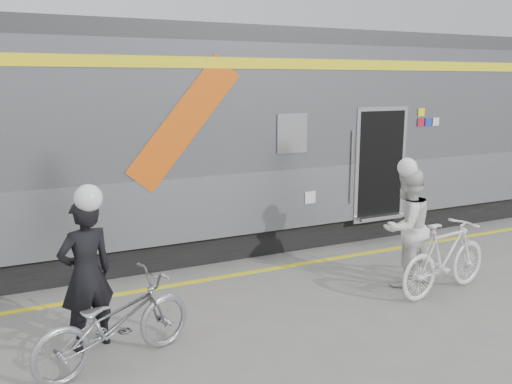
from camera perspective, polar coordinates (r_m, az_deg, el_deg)
ground at (r=7.34m, az=4.99°, el=-13.91°), size 90.00×90.00×0.00m
train at (r=10.93m, az=-1.00°, el=5.79°), size 24.00×3.17×4.10m
safety_strip at (r=9.11m, az=-2.01°, el=-8.67°), size 24.00×0.12×0.01m
man at (r=6.76m, az=-17.45°, el=-8.29°), size 0.77×0.61×1.84m
bicycle_left at (r=6.44m, az=-14.66°, el=-13.11°), size 2.04×1.20×1.01m
woman at (r=8.74m, az=15.52°, el=-3.62°), size 1.00×0.83×1.86m
bicycle_right at (r=8.66m, az=19.29°, el=-6.52°), size 1.93×0.80×1.13m
helmet_man at (r=6.49m, az=-18.02°, el=0.72°), size 0.32×0.32×0.32m
helmet_woman at (r=8.53m, az=15.90°, el=3.39°), size 0.30×0.30×0.30m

